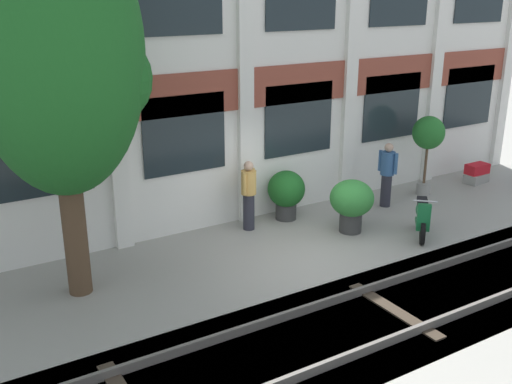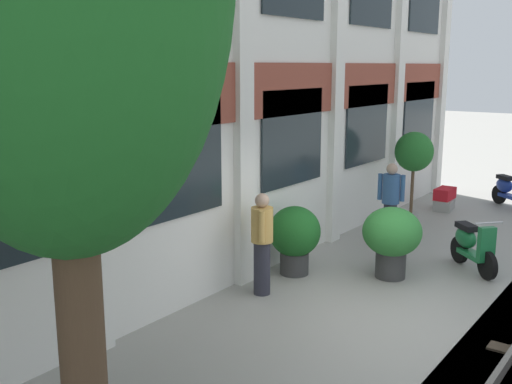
% 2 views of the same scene
% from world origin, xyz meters
% --- Properties ---
extents(ground_plane, '(80.00, 80.00, 0.00)m').
position_xyz_m(ground_plane, '(0.00, 0.00, 0.00)').
color(ground_plane, gray).
extents(apartment_facade, '(18.28, 0.64, 8.32)m').
position_xyz_m(apartment_facade, '(0.00, 2.66, 4.14)').
color(apartment_facade, silver).
rests_on(apartment_facade, ground).
extents(rail_tracks, '(25.92, 2.80, 0.43)m').
position_xyz_m(rail_tracks, '(-0.00, -2.59, -0.13)').
color(rail_tracks, '#5B5449').
rests_on(rail_tracks, ground).
extents(broadleaf_tree, '(2.96, 2.81, 6.69)m').
position_xyz_m(broadleaf_tree, '(-4.36, 0.87, 4.18)').
color(broadleaf_tree, '#4C3826').
rests_on(broadleaf_tree, ground).
extents(potted_plant_stone_basin, '(0.98, 0.98, 1.21)m').
position_xyz_m(potted_plant_stone_basin, '(1.64, 0.52, 0.72)').
color(potted_plant_stone_basin, '#333333').
rests_on(potted_plant_stone_basin, ground).
extents(potted_plant_square_trough, '(0.79, 0.51, 0.54)m').
position_xyz_m(potted_plant_square_trough, '(6.99, 1.45, 0.26)').
color(potted_plant_square_trough, gray).
rests_on(potted_plant_square_trough, ground).
extents(potted_plant_terracotta_small, '(0.83, 0.83, 2.11)m').
position_xyz_m(potted_plant_terracotta_small, '(4.97, 1.51, 1.57)').
color(potted_plant_terracotta_small, gray).
rests_on(potted_plant_terracotta_small, ground).
extents(potted_plant_ribbed_drum, '(0.88, 0.88, 1.18)m').
position_xyz_m(potted_plant_ribbed_drum, '(0.84, 1.93, 0.68)').
color(potted_plant_ribbed_drum, '#333333').
rests_on(potted_plant_ribbed_drum, ground).
extents(scooter_second_parked, '(1.00, 1.08, 0.98)m').
position_xyz_m(scooter_second_parked, '(2.85, -0.45, 0.44)').
color(scooter_second_parked, black).
rests_on(scooter_second_parked, ground).
extents(resident_by_doorway, '(0.45, 0.34, 1.61)m').
position_xyz_m(resident_by_doorway, '(-0.24, 1.84, 0.86)').
color(resident_by_doorway, '#282833').
rests_on(resident_by_doorway, ground).
extents(resident_watching_tracks, '(0.34, 0.51, 1.63)m').
position_xyz_m(resident_watching_tracks, '(3.46, 1.35, 0.87)').
color(resident_watching_tracks, '#282833').
rests_on(resident_watching_tracks, ground).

